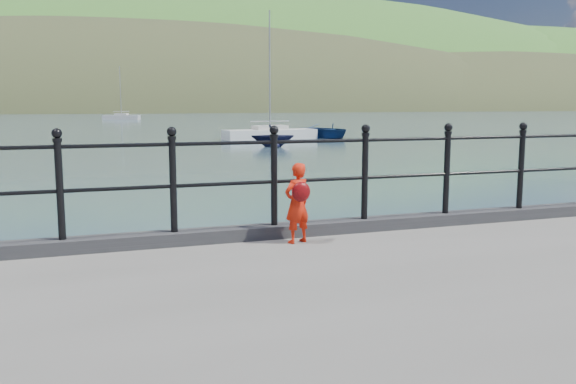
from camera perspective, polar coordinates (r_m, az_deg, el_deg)
name	(u,v)px	position (r m, az deg, el deg)	size (l,w,h in m)	color
ground	(224,318)	(7.65, -5.99, -11.63)	(600.00, 600.00, 0.00)	#2D4251
kerb	(226,234)	(7.21, -5.84, -3.97)	(60.00, 0.30, 0.15)	#28282B
railing	(225,171)	(7.09, -5.93, 1.95)	(18.11, 0.11, 1.20)	black
far_shore	(181,166)	(250.91, -10.02, 2.43)	(830.00, 200.00, 156.00)	#333A21
child	(297,202)	(6.99, 0.89, -0.97)	(0.39, 0.35, 0.93)	red
launch_blue	(325,130)	(46.52, 3.52, 5.77)	(3.77, 5.28, 1.09)	navy
launch_navy	(273,136)	(36.70, -1.45, 5.29)	(2.20, 2.54, 1.34)	black
sailboat_deep	(121,117)	(101.24, -15.32, 6.74)	(5.96, 3.62, 8.53)	beige
sailboat_near	(270,134)	(44.61, -1.70, 5.40)	(7.02, 2.64, 9.34)	white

